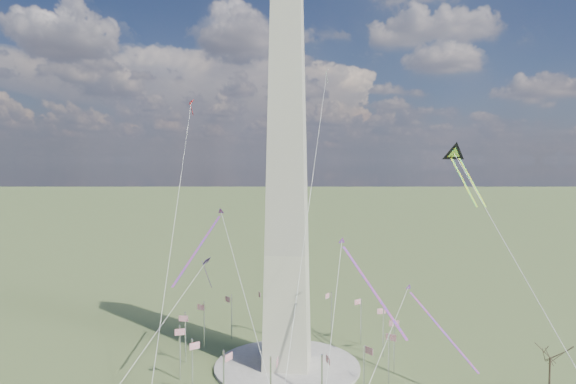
# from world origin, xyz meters

# --- Properties ---
(ground) EXTENTS (2000.00, 2000.00, 0.00)m
(ground) POSITION_xyz_m (0.00, 0.00, 0.00)
(ground) COLOR #425A2D
(ground) RESTS_ON ground
(plaza) EXTENTS (36.00, 36.00, 0.80)m
(plaza) POSITION_xyz_m (0.00, 0.00, 0.40)
(plaza) COLOR #AAA39B
(plaza) RESTS_ON ground
(washington_monument) EXTENTS (15.56, 15.56, 100.00)m
(washington_monument) POSITION_xyz_m (0.00, 0.00, 47.95)
(washington_monument) COLOR beige
(washington_monument) RESTS_ON plaza
(flagpole_ring) EXTENTS (54.40, 54.40, 13.00)m
(flagpole_ring) POSITION_xyz_m (-0.00, -0.00, 7.27)
(flagpole_ring) COLOR silver
(flagpole_ring) RESTS_ON ground
(tree_near) EXTENTS (7.65, 7.65, 13.39)m
(tree_near) POSITION_xyz_m (58.34, -8.84, 9.54)
(tree_near) COLOR #4C422E
(tree_near) RESTS_ON ground
(kite_delta_black) EXTENTS (7.50, 17.91, 14.61)m
(kite_delta_black) POSITION_xyz_m (40.56, 5.45, 52.13)
(kite_delta_black) COLOR black
(kite_delta_black) RESTS_ON ground
(kite_diamond_purple) EXTENTS (2.27, 2.92, 8.53)m
(kite_diamond_purple) POSITION_xyz_m (-22.53, 7.92, 23.65)
(kite_diamond_purple) COLOR #38186F
(kite_diamond_purple) RESTS_ON ground
(kite_streamer_left) EXTENTS (13.55, 20.12, 15.82)m
(kite_streamer_left) POSITION_xyz_m (17.68, -18.66, 28.53)
(kite_streamer_left) COLOR red
(kite_streamer_left) RESTS_ON ground
(kite_streamer_mid) EXTENTS (6.78, 21.95, 15.33)m
(kite_streamer_mid) POSITION_xyz_m (-18.98, -4.99, 33.29)
(kite_streamer_mid) COLOR red
(kite_streamer_mid) RESTS_ON ground
(kite_streamer_right) EXTENTS (14.13, 17.74, 14.73)m
(kite_streamer_right) POSITION_xyz_m (33.85, -4.05, 15.62)
(kite_streamer_right) COLOR red
(kite_streamer_right) RESTS_ON ground
(kite_small_red) EXTENTS (1.42, 2.21, 4.84)m
(kite_small_red) POSITION_xyz_m (-34.36, 33.38, 69.01)
(kite_small_red) COLOR red
(kite_small_red) RESTS_ON ground
(kite_small_white) EXTENTS (1.10, 1.85, 4.36)m
(kite_small_white) POSITION_xyz_m (7.26, 45.33, 79.66)
(kite_small_white) COLOR white
(kite_small_white) RESTS_ON ground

